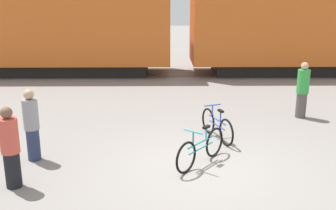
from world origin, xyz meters
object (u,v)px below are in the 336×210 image
(freight_train, at_px, (181,9))
(person_in_green, at_px, (302,90))
(person_in_red, at_px, (10,148))
(bicycle_blue, at_px, (217,126))
(bicycle_teal, at_px, (201,149))
(person_in_grey, at_px, (32,125))

(freight_train, xyz_separation_m, person_in_green, (3.30, -6.92, -2.10))
(person_in_red, bearing_deg, bicycle_blue, -44.69)
(bicycle_teal, relative_size, person_in_red, 0.89)
(freight_train, distance_m, person_in_grey, 10.84)
(freight_train, xyz_separation_m, person_in_red, (-3.67, -11.26, -2.14))
(bicycle_teal, bearing_deg, person_in_grey, 175.23)
(person_in_grey, bearing_deg, freight_train, 65.82)
(freight_train, relative_size, person_in_red, 35.33)
(person_in_green, relative_size, person_in_red, 1.05)
(person_in_green, bearing_deg, person_in_red, -125.74)
(bicycle_blue, xyz_separation_m, person_in_green, (2.75, 1.81, 0.47))
(person_in_green, bearing_deg, bicycle_blue, -124.33)
(person_in_green, xyz_separation_m, person_in_grey, (-6.98, -3.06, -0.02))
(bicycle_blue, bearing_deg, freight_train, 93.55)
(freight_train, relative_size, person_in_grey, 34.86)
(bicycle_teal, height_order, person_in_grey, person_in_grey)
(bicycle_teal, bearing_deg, freight_train, 89.96)
(freight_train, xyz_separation_m, person_in_grey, (-3.68, -9.97, -2.12))
(person_in_green, bearing_deg, freight_train, 137.79)
(person_in_green, height_order, person_in_grey, person_in_green)
(person_in_grey, bearing_deg, bicycle_teal, -8.68)
(bicycle_blue, bearing_deg, person_in_grey, -163.61)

